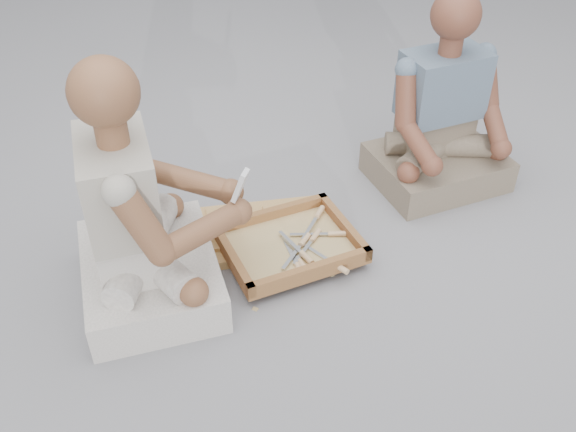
{
  "coord_description": "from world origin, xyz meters",
  "views": [
    {
      "loc": [
        -0.17,
        -1.58,
        1.67
      ],
      "look_at": [
        -0.08,
        0.18,
        0.3
      ],
      "focal_mm": 40.0,
      "sensor_mm": 36.0,
      "label": 1
    }
  ],
  "objects_px": {
    "companion": "(442,124)",
    "carved_panel": "(261,231)",
    "craftsman": "(141,224)",
    "tool_tray": "(290,245)"
  },
  "relations": [
    {
      "from": "tool_tray",
      "to": "craftsman",
      "type": "height_order",
      "value": "craftsman"
    },
    {
      "from": "tool_tray",
      "to": "craftsman",
      "type": "relative_size",
      "value": 0.67
    },
    {
      "from": "craftsman",
      "to": "companion",
      "type": "distance_m",
      "value": 1.37
    },
    {
      "from": "craftsman",
      "to": "tool_tray",
      "type": "bearing_deg",
      "value": 93.06
    },
    {
      "from": "companion",
      "to": "carved_panel",
      "type": "bearing_deg",
      "value": 4.87
    },
    {
      "from": "craftsman",
      "to": "companion",
      "type": "height_order",
      "value": "craftsman"
    },
    {
      "from": "craftsman",
      "to": "companion",
      "type": "xyz_separation_m",
      "value": [
        1.2,
        0.66,
        -0.03
      ]
    },
    {
      "from": "carved_panel",
      "to": "craftsman",
      "type": "bearing_deg",
      "value": -143.72
    },
    {
      "from": "carved_panel",
      "to": "tool_tray",
      "type": "distance_m",
      "value": 0.18
    },
    {
      "from": "tool_tray",
      "to": "companion",
      "type": "bearing_deg",
      "value": 36.5
    }
  ]
}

